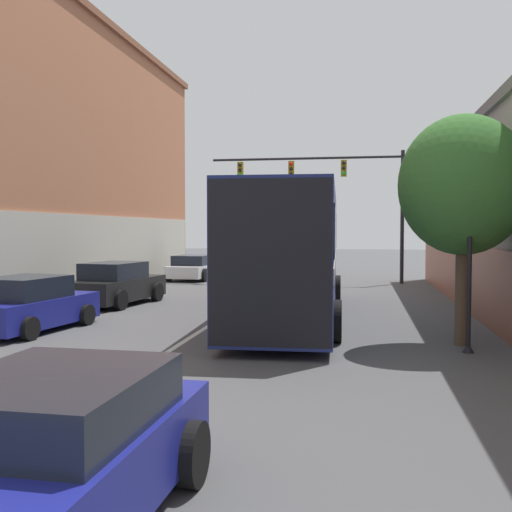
% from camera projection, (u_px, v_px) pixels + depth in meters
% --- Properties ---
extents(lane_center_line, '(0.14, 46.10, 0.01)m').
position_uv_depth(lane_center_line, '(217.00, 321.00, 17.21)').
color(lane_center_line, silver).
rests_on(lane_center_line, ground_plane).
extents(bus, '(3.17, 12.06, 3.71)m').
position_uv_depth(bus, '(292.00, 248.00, 17.68)').
color(bus, navy).
rests_on(bus, ground_plane).
extents(hatchback_foreground, '(2.18, 4.12, 1.37)m').
position_uv_depth(hatchback_foreground, '(43.00, 460.00, 5.10)').
color(hatchback_foreground, navy).
rests_on(hatchback_foreground, ground_plane).
extents(parked_car_left_near, '(2.40, 4.36, 1.49)m').
position_uv_depth(parked_car_left_near, '(116.00, 284.00, 20.87)').
color(parked_car_left_near, black).
rests_on(parked_car_left_near, ground_plane).
extents(parked_car_left_mid, '(2.29, 4.20, 1.28)m').
position_uv_depth(parked_car_left_mid, '(194.00, 268.00, 31.27)').
color(parked_car_left_mid, silver).
rests_on(parked_car_left_mid, ground_plane).
extents(parked_car_left_far, '(2.39, 4.05, 1.42)m').
position_uv_depth(parked_car_left_far, '(29.00, 305.00, 15.49)').
color(parked_car_left_far, navy).
rests_on(parked_car_left_far, ground_plane).
extents(traffic_signal_gantry, '(9.47, 0.36, 6.44)m').
position_uv_depth(traffic_signal_gantry, '(336.00, 184.00, 29.33)').
color(traffic_signal_gantry, black).
rests_on(traffic_signal_gantry, ground_plane).
extents(street_lamp, '(0.33, 0.33, 3.83)m').
position_uv_depth(street_lamp, '(470.00, 245.00, 12.69)').
color(street_lamp, black).
rests_on(street_lamp, ground_plane).
extents(street_tree_near, '(2.88, 2.59, 5.22)m').
position_uv_depth(street_tree_near, '(463.00, 186.00, 13.47)').
color(street_tree_near, brown).
rests_on(street_tree_near, ground_plane).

